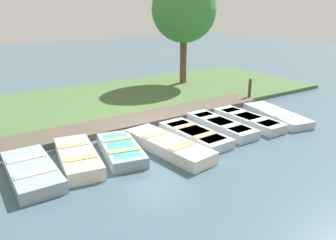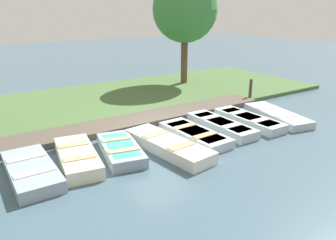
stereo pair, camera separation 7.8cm
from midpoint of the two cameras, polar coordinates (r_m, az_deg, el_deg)
name	(u,v)px [view 1 (the left image)]	position (r m, az deg, el deg)	size (l,w,h in m)	color
ground_plane	(159,132)	(12.78, -1.69, -2.10)	(80.00, 80.00, 0.00)	#425B6B
shore_bank	(107,101)	(16.99, -10.70, 3.24)	(8.00, 24.00, 0.19)	#476638
dock_walkway	(142,120)	(13.87, -4.76, 0.06)	(1.52, 12.20, 0.23)	#51473D
rowboat_0	(32,171)	(10.19, -22.85, -8.16)	(2.91, 1.19, 0.39)	#8C9EA8
rowboat_1	(78,157)	(10.54, -15.62, -6.27)	(2.96, 1.49, 0.44)	beige
rowboat_2	(121,150)	(10.88, -8.41, -5.11)	(2.77, 1.61, 0.38)	#8C9EA8
rowboat_3	(168,145)	(11.02, -0.17, -4.43)	(3.65, 1.51, 0.42)	silver
rowboat_4	(195,134)	(12.09, 4.47, -2.52)	(3.06, 1.24, 0.36)	#B2BCC1
rowboat_5	(221,125)	(13.13, 9.00, -0.88)	(3.22, 0.98, 0.38)	#B2BCC1
rowboat_6	(248,120)	(13.99, 13.67, 0.04)	(3.20, 1.01, 0.38)	#B2BCC1
rowboat_7	(276,115)	(15.04, 18.21, 0.86)	(3.50, 1.78, 0.34)	#B2BCC1
mooring_post_far	(250,90)	(17.50, 13.91, 5.15)	(0.16, 0.16, 1.17)	#47382D
park_tree_left	(184,10)	(20.16, 2.68, 18.57)	(3.80, 3.80, 6.41)	brown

